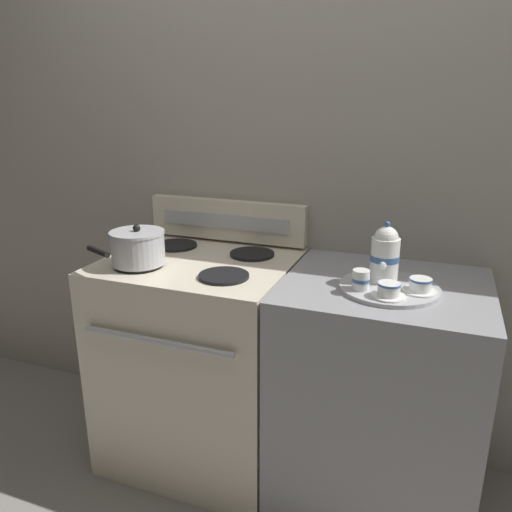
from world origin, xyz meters
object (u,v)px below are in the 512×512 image
(saucepan, at_px, (138,247))
(serving_tray, at_px, (389,288))
(teacup_left, at_px, (389,290))
(teacup_right, at_px, (420,285))
(stove, at_px, (201,360))
(creamer_jug, at_px, (361,280))
(teapot, at_px, (385,254))

(saucepan, bearing_deg, serving_tray, 5.35)
(teacup_left, xyz_separation_m, teacup_right, (0.09, 0.08, 0.00))
(stove, xyz_separation_m, creamer_jug, (0.66, -0.12, 0.49))
(saucepan, distance_m, serving_tray, 0.93)
(stove, relative_size, teapot, 4.29)
(stove, distance_m, teacup_left, 0.90)
(teapot, distance_m, teacup_left, 0.16)
(teacup_right, relative_size, creamer_jug, 1.64)
(serving_tray, relative_size, teacup_right, 3.02)
(stove, height_order, teacup_right, teacup_right)
(teacup_left, distance_m, teacup_right, 0.12)
(serving_tray, xyz_separation_m, creamer_jug, (-0.09, -0.07, 0.04))
(stove, bearing_deg, teacup_left, -11.56)
(stove, relative_size, saucepan, 3.14)
(teapot, xyz_separation_m, teacup_right, (0.12, -0.06, -0.07))
(saucepan, height_order, teacup_right, saucepan)
(stove, height_order, creamer_jug, creamer_jug)
(serving_tray, bearing_deg, creamer_jug, -142.75)
(teacup_left, bearing_deg, teapot, 103.86)
(teacup_left, relative_size, creamer_jug, 1.64)
(saucepan, height_order, serving_tray, saucepan)
(saucepan, distance_m, creamer_jug, 0.84)
(stove, xyz_separation_m, teapot, (0.72, -0.01, 0.55))
(saucepan, height_order, creamer_jug, saucepan)
(stove, xyz_separation_m, teacup_left, (0.75, -0.15, 0.48))
(stove, relative_size, teacup_left, 8.21)
(saucepan, xyz_separation_m, teapot, (0.89, 0.13, 0.03))
(saucepan, bearing_deg, teacup_right, 3.69)
(saucepan, xyz_separation_m, teacup_left, (0.93, -0.01, -0.04))
(stove, xyz_separation_m, serving_tray, (0.74, -0.06, 0.45))
(stove, distance_m, saucepan, 0.57)
(teapot, xyz_separation_m, teacup_left, (0.03, -0.14, -0.07))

